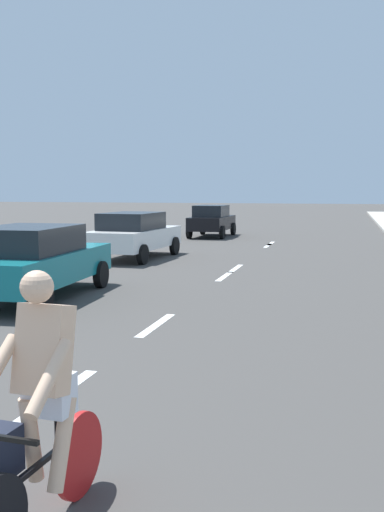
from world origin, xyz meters
The scene contains 11 objects.
ground_plane centered at (0.00, 20.00, 0.00)m, with size 160.00×160.00×0.00m, color #423F3D.
lane_stripe_2 centered at (0.00, 6.63, 0.00)m, with size 0.16×1.80×0.01m, color white.
lane_stripe_3 centered at (0.00, 10.20, 0.00)m, with size 0.16×1.80×0.01m, color white.
lane_stripe_4 centered at (0.00, 16.13, 0.00)m, with size 0.16×1.80×0.01m, color white.
lane_stripe_5 centered at (0.00, 17.75, 0.00)m, with size 0.16×1.80×0.01m, color white.
lane_stripe_6 centered at (0.00, 25.15, 0.00)m, with size 0.16×1.80×0.01m, color white.
lane_stripe_7 centered at (0.00, 26.14, 0.00)m, with size 0.16×1.80×0.01m, color white.
cyclist centered at (1.14, 4.07, 0.83)m, with size 0.63×1.71×1.82m.
parked_car_teal centered at (-3.38, 11.92, 0.84)m, with size 2.31×4.69×1.57m.
parked_car_white centered at (-3.83, 19.41, 0.84)m, with size 2.22×4.47×1.57m.
parked_car_black centered at (-3.31, 29.10, 0.83)m, with size 1.84×3.89×1.57m.
Camera 1 is at (3.13, 0.73, 2.34)m, focal length 41.06 mm.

